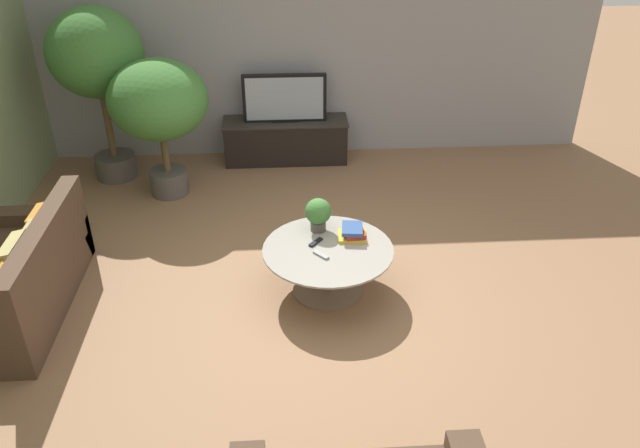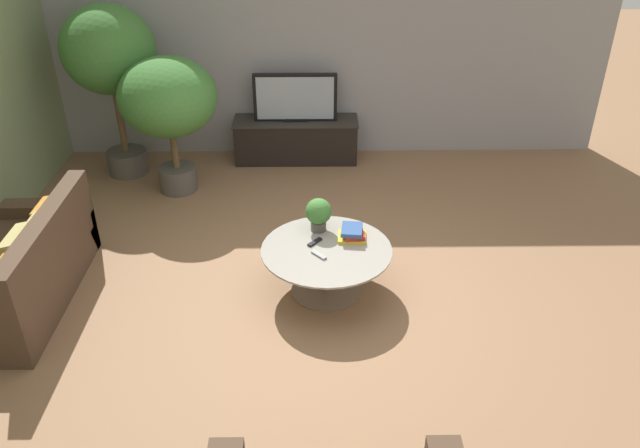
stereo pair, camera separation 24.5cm
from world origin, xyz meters
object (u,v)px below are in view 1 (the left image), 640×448
at_px(potted_plant_tabletop, 318,213).
at_px(potted_palm_tall, 96,60).
at_px(television, 285,98).
at_px(potted_palm_corner, 159,104).
at_px(coffee_table, 328,261).
at_px(media_console, 286,140).
at_px(couch_by_wall, 19,281).

bearing_deg(potted_plant_tabletop, potted_palm_tall, 137.04).
height_order(television, potted_palm_corner, potted_palm_corner).
bearing_deg(potted_plant_tabletop, coffee_table, -78.23).
relative_size(media_console, couch_by_wall, 0.88).
distance_m(coffee_table, potted_plant_tabletop, 0.45).
bearing_deg(couch_by_wall, coffee_table, 91.97).
relative_size(television, potted_palm_corner, 0.66).
relative_size(media_console, potted_plant_tabletop, 4.98).
xyz_separation_m(television, coffee_table, (0.33, -2.85, -0.51)).
distance_m(coffee_table, potted_palm_tall, 3.65).
bearing_deg(couch_by_wall, potted_plant_tabletop, 99.02).
bearing_deg(potted_palm_tall, potted_plant_tabletop, -42.96).
height_order(media_console, coffee_table, media_console).
bearing_deg(potted_plant_tabletop, couch_by_wall, -170.98).
distance_m(television, potted_plant_tabletop, 2.56).
distance_m(potted_palm_corner, potted_plant_tabletop, 2.40).
bearing_deg(potted_plant_tabletop, potted_palm_corner, 133.84).
distance_m(television, couch_by_wall, 3.79).
distance_m(potted_palm_tall, potted_palm_corner, 0.94).
xyz_separation_m(potted_palm_tall, potted_palm_corner, (0.71, -0.48, -0.36)).
bearing_deg(coffee_table, media_console, 96.50).
distance_m(couch_by_wall, potted_palm_tall, 2.85).
relative_size(media_console, potted_palm_tall, 0.77).
relative_size(media_console, television, 1.52).
relative_size(coffee_table, potted_palm_corner, 0.73).
relative_size(media_console, potted_palm_corner, 1.00).
bearing_deg(television, potted_palm_corner, -148.57).
xyz_separation_m(coffee_table, potted_palm_tall, (-2.41, 2.50, 1.13)).
bearing_deg(media_console, potted_palm_corner, -148.52).
relative_size(coffee_table, potted_plant_tabletop, 3.65).
bearing_deg(couch_by_wall, potted_palm_tall, 174.86).
height_order(coffee_table, potted_plant_tabletop, potted_plant_tabletop).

